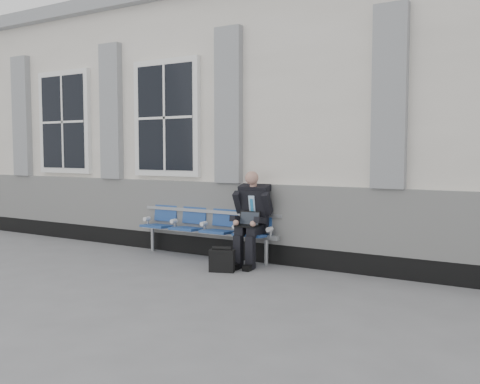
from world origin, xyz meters
The scene contains 5 objects.
ground centered at (0.00, 0.00, 0.00)m, with size 70.00×70.00×0.00m, color slate.
station_building centered at (-0.02, 3.47, 2.22)m, with size 14.40×4.40×4.49m.
bench centered at (1.25, 1.32, 0.55)m, with size 2.60×0.47×0.91m.
businessman centered at (2.16, 1.19, 0.76)m, with size 0.58×0.78×1.40m.
briefcase centered at (2.03, 0.59, 0.17)m, with size 0.38×0.26×0.36m.
Camera 1 is at (6.10, -5.60, 1.69)m, focal length 40.00 mm.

